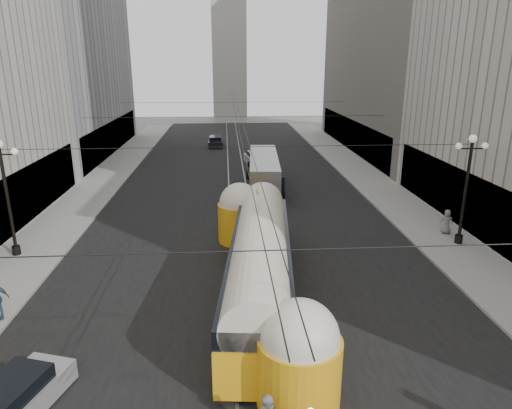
{
  "coord_description": "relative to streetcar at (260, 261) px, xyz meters",
  "views": [
    {
      "loc": [
        -0.94,
        -6.06,
        10.33
      ],
      "look_at": [
        0.53,
        15.93,
        3.41
      ],
      "focal_mm": 32.0,
      "sensor_mm": 36.0,
      "label": 1
    }
  ],
  "objects": [
    {
      "name": "lamppost_left_mid",
      "position": [
        -13.1,
        5.35,
        1.97
      ],
      "size": [
        1.86,
        0.44,
        6.37
      ],
      "color": "black",
      "rests_on": "sidewalk_left"
    },
    {
      "name": "pedestrian_sidewalk_right",
      "position": [
        12.07,
        6.93,
        -0.87
      ],
      "size": [
        0.85,
        0.68,
        1.52
      ],
      "primitive_type": "imported",
      "rotation": [
        0.0,
        0.0,
        2.79
      ],
      "color": "slate",
      "rests_on": "sidewalk_right"
    },
    {
      "name": "sidewalk_right",
      "position": [
        11.5,
        23.35,
        -1.7
      ],
      "size": [
        4.0,
        72.0,
        0.15
      ],
      "primitive_type": "cube",
      "color": "gray",
      "rests_on": "ground"
    },
    {
      "name": "sedan_dark_far",
      "position": [
        -2.73,
        39.2,
        -1.19
      ],
      "size": [
        1.76,
        4.14,
        1.3
      ],
      "color": "black",
      "rests_on": "ground"
    },
    {
      "name": "rail_left",
      "position": [
        -1.25,
        19.85,
        -1.78
      ],
      "size": [
        0.12,
        85.0,
        0.04
      ],
      "primitive_type": "cube",
      "color": "gray",
      "rests_on": "ground"
    },
    {
      "name": "distant_tower",
      "position": [
        -0.5,
        67.35,
        13.19
      ],
      "size": [
        6.0,
        6.0,
        31.36
      ],
      "color": "#B2AFA8",
      "rests_on": "ground"
    },
    {
      "name": "building_right_far",
      "position": [
        19.49,
        35.35,
        14.53
      ],
      "size": [
        12.6,
        32.6,
        32.6
      ],
      "color": "#514C47",
      "rests_on": "ground"
    },
    {
      "name": "catenary",
      "position": [
        -0.38,
        18.84,
        4.11
      ],
      "size": [
        25.0,
        72.0,
        0.23
      ],
      "color": "black",
      "rests_on": "ground"
    },
    {
      "name": "rail_right",
      "position": [
        0.25,
        19.85,
        -1.78
      ],
      "size": [
        0.12,
        85.0,
        0.04
      ],
      "primitive_type": "cube",
      "color": "gray",
      "rests_on": "ground"
    },
    {
      "name": "sedan_silver",
      "position": [
        -8.0,
        -6.93,
        -1.2
      ],
      "size": [
        2.78,
        4.31,
        1.26
      ],
      "color": "#9B9B9F",
      "rests_on": "ground"
    },
    {
      "name": "lamppost_right_mid",
      "position": [
        12.1,
        5.35,
        1.97
      ],
      "size": [
        1.86,
        0.44,
        6.37
      ],
      "color": "black",
      "rests_on": "sidewalk_right"
    },
    {
      "name": "road",
      "position": [
        -0.5,
        19.85,
        -1.78
      ],
      "size": [
        20.0,
        85.0,
        0.02
      ],
      "primitive_type": "cube",
      "color": "black",
      "rests_on": "ground"
    },
    {
      "name": "sedan_white_far",
      "position": [
        1.65,
        28.38,
        -1.18
      ],
      "size": [
        2.38,
        4.37,
        1.31
      ],
      "color": "silver",
      "rests_on": "ground"
    },
    {
      "name": "sidewalk_left",
      "position": [
        -12.5,
        23.35,
        -1.7
      ],
      "size": [
        4.0,
        72.0,
        0.15
      ],
      "primitive_type": "cube",
      "color": "gray",
      "rests_on": "ground"
    },
    {
      "name": "city_bus",
      "position": [
        1.71,
        18.51,
        -0.24
      ],
      "size": [
        2.97,
        11.13,
        2.8
      ],
      "color": "#97999C",
      "rests_on": "ground"
    },
    {
      "name": "building_left_far",
      "position": [
        -20.49,
        35.35,
        12.53
      ],
      "size": [
        12.6,
        28.6,
        28.6
      ],
      "color": "#999999",
      "rests_on": "ground"
    },
    {
      "name": "streetcar",
      "position": [
        0.0,
        0.0,
        0.0
      ],
      "size": [
        3.99,
        16.5,
        3.63
      ],
      "color": "#F0A914",
      "rests_on": "ground"
    }
  ]
}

